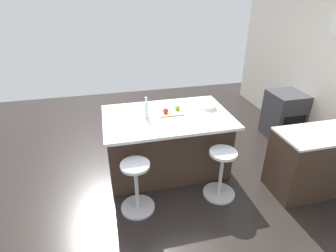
{
  "coord_description": "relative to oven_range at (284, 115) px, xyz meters",
  "views": [
    {
      "loc": [
        0.68,
        3.11,
        2.58
      ],
      "look_at": [
        -0.12,
        -0.18,
        0.8
      ],
      "focal_mm": 28.57,
      "sensor_mm": 36.0,
      "label": 1
    }
  ],
  "objects": [
    {
      "name": "stool_by_window",
      "position": [
        1.81,
        1.27,
        -0.1
      ],
      "size": [
        0.44,
        0.44,
        0.7
      ],
      "color": "#B7B7BC",
      "rests_on": "ground_plane"
    },
    {
      "name": "oven_range",
      "position": [
        0.0,
        0.0,
        0.0
      ],
      "size": [
        0.6,
        0.61,
        0.87
      ],
      "color": "#38383D",
      "rests_on": "ground_plane"
    },
    {
      "name": "kitchen_island",
      "position": [
        2.38,
        0.5,
        0.04
      ],
      "size": [
        1.81,
        1.19,
        0.94
      ],
      "color": "#38281E",
      "rests_on": "ground_plane"
    },
    {
      "name": "stool_middle",
      "position": [
        2.95,
        1.27,
        -0.1
      ],
      "size": [
        0.44,
        0.44,
        0.7
      ],
      "color": "#B7B7BC",
      "rests_on": "ground_plane"
    },
    {
      "name": "ground_plane",
      "position": [
        2.5,
        0.78,
        -0.44
      ],
      "size": [
        7.79,
        7.79,
        0.0
      ],
      "primitive_type": "plane",
      "color": "black"
    },
    {
      "name": "fruit_bowl",
      "position": [
        1.71,
        0.46,
        0.55
      ],
      "size": [
        0.21,
        0.21,
        0.07
      ],
      "color": "silver",
      "rests_on": "kitchen_island"
    },
    {
      "name": "apple_red",
      "position": [
        2.39,
        0.5,
        0.57
      ],
      "size": [
        0.08,
        0.08,
        0.08
      ],
      "primitive_type": "sphere",
      "color": "red",
      "rests_on": "cutting_board"
    },
    {
      "name": "cutting_board",
      "position": [
        2.32,
        0.48,
        0.52
      ],
      "size": [
        0.36,
        0.24,
        0.02
      ],
      "primitive_type": "cube",
      "color": "tan",
      "rests_on": "kitchen_island"
    },
    {
      "name": "apple_green",
      "position": [
        2.2,
        0.43,
        0.56
      ],
      "size": [
        0.07,
        0.07,
        0.07
      ],
      "primitive_type": "sphere",
      "color": "#609E2D",
      "rests_on": "cutting_board"
    },
    {
      "name": "water_bottle",
      "position": [
        2.68,
        0.55,
        0.63
      ],
      "size": [
        0.06,
        0.06,
        0.31
      ],
      "color": "silver",
      "rests_on": "kitchen_island"
    }
  ]
}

